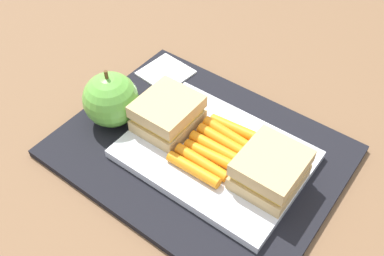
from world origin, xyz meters
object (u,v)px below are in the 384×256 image
(food_tray, at_px, (215,154))
(sandwich_half_left, at_px, (270,170))
(sandwich_half_right, at_px, (168,114))
(carrot_sticks_bundle, at_px, (216,148))
(apple, at_px, (111,100))
(paper_napkin, at_px, (166,73))

(food_tray, relative_size, sandwich_half_left, 2.88)
(sandwich_half_right, bearing_deg, food_tray, 180.00)
(carrot_sticks_bundle, distance_m, apple, 0.16)
(sandwich_half_left, xyz_separation_m, carrot_sticks_bundle, (0.08, -0.00, -0.02))
(apple, bearing_deg, sandwich_half_right, -159.37)
(carrot_sticks_bundle, bearing_deg, food_tray, 4.63)
(paper_napkin, bearing_deg, sandwich_half_left, 158.45)
(sandwich_half_right, bearing_deg, paper_napkin, -48.90)
(sandwich_half_left, bearing_deg, carrot_sticks_bundle, -0.02)
(sandwich_half_right, relative_size, carrot_sticks_bundle, 0.78)
(apple, height_order, paper_napkin, apple)
(sandwich_half_right, distance_m, paper_napkin, 0.13)
(apple, bearing_deg, carrot_sticks_bundle, -169.50)
(sandwich_half_left, bearing_deg, paper_napkin, -21.55)
(food_tray, height_order, carrot_sticks_bundle, carrot_sticks_bundle)
(food_tray, height_order, sandwich_half_right, sandwich_half_right)
(food_tray, distance_m, carrot_sticks_bundle, 0.01)
(sandwich_half_left, relative_size, sandwich_half_right, 1.00)
(food_tray, bearing_deg, paper_napkin, -30.43)
(sandwich_half_right, bearing_deg, carrot_sticks_bundle, -179.98)
(sandwich_half_right, xyz_separation_m, paper_napkin, (0.08, -0.09, -0.03))
(sandwich_half_left, relative_size, apple, 0.91)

